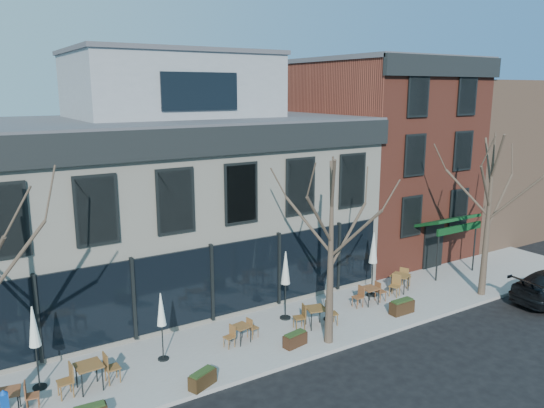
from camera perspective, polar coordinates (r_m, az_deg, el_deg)
ground at (r=22.44m, az=-6.49°, el=-12.85°), size 120.00×120.00×0.00m
sidewalk_front at (r=22.23m, az=3.77°, el=-12.84°), size 33.50×4.70×0.15m
corner_building at (r=25.50m, az=-11.53°, el=1.22°), size 18.39×10.39×11.10m
red_brick_building at (r=32.09m, az=10.65°, el=5.14°), size 8.20×11.78×11.18m
bg_building at (r=40.20m, az=20.23°, el=5.09°), size 12.00×12.00×10.00m
tree_mid at (r=19.45m, az=6.37°, el=-4.87°), size 3.50×3.55×7.04m
tree_right at (r=25.81m, az=22.28°, el=-0.92°), size 3.72×3.77×7.48m
cafe_set_0 at (r=18.21m, az=-26.48°, el=-18.34°), size 1.75×0.79×0.90m
cafe_set_1 at (r=18.52m, az=-19.07°, el=-16.87°), size 2.00×0.84×1.05m
cafe_set_2 at (r=20.50m, az=-3.34°, el=-13.56°), size 1.60×0.74×0.82m
cafe_set_3 at (r=21.72m, az=4.73°, el=-11.80°), size 1.93×0.95×0.99m
cafe_set_4 at (r=24.17m, az=10.43°, el=-9.48°), size 1.77×0.73×0.93m
cafe_set_5 at (r=25.87m, az=13.62°, el=-8.05°), size 1.93×1.24×1.01m
umbrella_0 at (r=18.54m, az=-24.22°, el=-12.37°), size 0.44×0.44×2.78m
umbrella_1 at (r=19.12m, az=-11.82°, el=-11.43°), size 0.40×0.40×2.48m
umbrella_2 at (r=21.81m, az=1.47°, el=-7.28°), size 0.47×0.47×2.91m
umbrella_3 at (r=21.92m, az=6.17°, el=-8.01°), size 0.40×0.40×2.52m
umbrella_4 at (r=24.59m, az=10.84°, el=-5.02°), size 0.48×0.48×3.02m
planter_1 at (r=18.00m, az=-7.49°, el=-18.14°), size 1.04×0.73×0.54m
planter_2 at (r=20.30m, az=2.50°, el=-14.32°), size 1.00×0.54×0.53m
planter_3 at (r=23.57m, az=13.79°, el=-10.66°), size 1.10×0.45×0.62m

